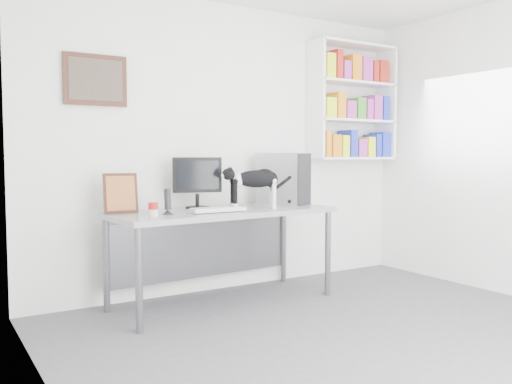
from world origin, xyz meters
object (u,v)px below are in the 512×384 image
at_px(keyboard, 217,210).
at_px(cat, 255,189).
at_px(pc_tower, 283,179).
at_px(monitor, 197,182).
at_px(speaker, 168,201).
at_px(bookshelf, 353,102).
at_px(soup_can, 153,210).
at_px(leaning_print, 121,192).
at_px(desk, 224,257).

bearing_deg(keyboard, cat, 1.30).
relative_size(keyboard, pc_tower, 0.97).
xyz_separation_m(monitor, pc_tower, (0.84, -0.10, 0.02)).
bearing_deg(keyboard, speaker, 173.92).
bearing_deg(bookshelf, cat, -163.53).
relative_size(bookshelf, speaker, 5.84).
bearing_deg(cat, monitor, 150.18).
xyz_separation_m(speaker, soup_can, (-0.16, -0.10, -0.05)).
xyz_separation_m(keyboard, cat, (0.38, 0.01, 0.16)).
xyz_separation_m(monitor, leaning_print, (-0.69, -0.02, -0.06)).
distance_m(bookshelf, pc_tower, 1.33).
xyz_separation_m(pc_tower, speaker, (-1.25, -0.21, -0.14)).
bearing_deg(cat, desk, 165.04).
bearing_deg(soup_can, pc_tower, 12.37).
height_order(keyboard, pc_tower, pc_tower).
relative_size(pc_tower, speaker, 2.31).
relative_size(pc_tower, leaning_print, 1.46).
bearing_deg(monitor, soup_can, -126.55).
xyz_separation_m(keyboard, speaker, (-0.42, 0.04, 0.09)).
xyz_separation_m(bookshelf, desk, (-1.75, -0.33, -1.44)).
relative_size(bookshelf, pc_tower, 2.53).
bearing_deg(desk, soup_can, -168.74).
height_order(leaning_print, cat, cat).
bearing_deg(desk, cat, -29.71).
bearing_deg(bookshelf, leaning_print, -177.02).
bearing_deg(speaker, desk, 18.39).
relative_size(bookshelf, keyboard, 2.62).
relative_size(pc_tower, cat, 0.85).
bearing_deg(leaning_print, cat, -7.52).
bearing_deg(cat, bookshelf, 27.35).
height_order(bookshelf, soup_can, bookshelf).
distance_m(desk, leaning_print, 1.03).
height_order(monitor, pc_tower, pc_tower).
xyz_separation_m(desk, speaker, (-0.55, -0.09, 0.51)).
bearing_deg(speaker, pc_tower, 18.27).
bearing_deg(pc_tower, leaning_print, 159.02).
relative_size(leaning_print, soup_can, 3.09).
xyz_separation_m(bookshelf, speaker, (-2.30, -0.42, -0.93)).
distance_m(soup_can, cat, 0.97).
distance_m(leaning_print, cat, 1.13).
xyz_separation_m(monitor, speaker, (-0.41, -0.31, -0.12)).
distance_m(desk, monitor, 0.69).
distance_m(keyboard, soup_can, 0.58).
relative_size(desk, monitor, 4.26).
height_order(pc_tower, cat, pc_tower).
bearing_deg(keyboard, monitor, 90.46).
height_order(keyboard, leaning_print, leaning_print).
bearing_deg(soup_can, cat, 4.33).
xyz_separation_m(bookshelf, cat, (-1.50, -0.44, -0.86)).
height_order(monitor, keyboard, monitor).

